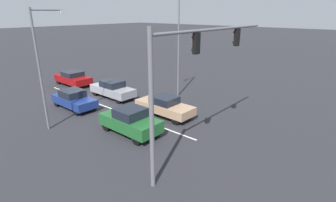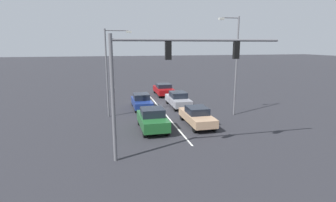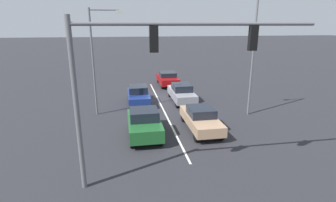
# 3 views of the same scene
# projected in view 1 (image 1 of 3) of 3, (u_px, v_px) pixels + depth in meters

# --- Properties ---
(ground_plane) EXTENTS (240.00, 240.00, 0.00)m
(ground_plane) POSITION_uv_depth(u_px,v_px,m) (88.00, 100.00, 22.72)
(ground_plane) COLOR #28282D
(lane_stripe_left_divider) EXTENTS (0.12, 17.50, 0.01)m
(lane_stripe_left_divider) POSITION_uv_depth(u_px,v_px,m) (107.00, 107.00, 21.01)
(lane_stripe_left_divider) COLOR silver
(lane_stripe_left_divider) RESTS_ON ground_plane
(car_tan_leftlane_front) EXTENTS (1.72, 4.51, 1.47)m
(car_tan_leftlane_front) POSITION_uv_depth(u_px,v_px,m) (165.00, 106.00, 19.08)
(car_tan_leftlane_front) COLOR tan
(car_tan_leftlane_front) RESTS_ON ground_plane
(car_darkgreen_midlane_front) EXTENTS (1.86, 4.04, 1.66)m
(car_darkgreen_midlane_front) POSITION_uv_depth(u_px,v_px,m) (130.00, 121.00, 16.28)
(car_darkgreen_midlane_front) COLOR #1E5928
(car_darkgreen_midlane_front) RESTS_ON ground_plane
(car_gray_leftlane_second) EXTENTS (1.71, 4.47, 1.54)m
(car_gray_leftlane_second) POSITION_uv_depth(u_px,v_px,m) (113.00, 89.00, 23.15)
(car_gray_leftlane_second) COLOR gray
(car_gray_leftlane_second) RESTS_ON ground_plane
(car_navy_midlane_second) EXTENTS (1.71, 4.06, 1.47)m
(car_navy_midlane_second) POSITION_uv_depth(u_px,v_px,m) (74.00, 99.00, 20.57)
(car_navy_midlane_second) COLOR navy
(car_navy_midlane_second) RESTS_ON ground_plane
(car_maroon_leftlane_third) EXTENTS (1.92, 4.29, 1.45)m
(car_maroon_leftlane_third) POSITION_uv_depth(u_px,v_px,m) (73.00, 78.00, 27.05)
(car_maroon_leftlane_third) COLOR maroon
(car_maroon_leftlane_third) RESTS_ON ground_plane
(traffic_signal_gantry) EXTENTS (9.54, 0.37, 6.77)m
(traffic_signal_gantry) POSITION_uv_depth(u_px,v_px,m) (193.00, 64.00, 11.93)
(traffic_signal_gantry) COLOR slate
(traffic_signal_gantry) RESTS_ON ground_plane
(street_lamp_right_shoulder) EXTENTS (2.27, 0.24, 7.51)m
(street_lamp_right_shoulder) POSITION_uv_depth(u_px,v_px,m) (43.00, 61.00, 15.88)
(street_lamp_right_shoulder) COLOR slate
(street_lamp_right_shoulder) RESTS_ON ground_plane
(street_lamp_left_shoulder) EXTENTS (1.87, 0.24, 8.54)m
(street_lamp_left_shoulder) POSITION_uv_depth(u_px,v_px,m) (177.00, 41.00, 22.06)
(street_lamp_left_shoulder) COLOR slate
(street_lamp_left_shoulder) RESTS_ON ground_plane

